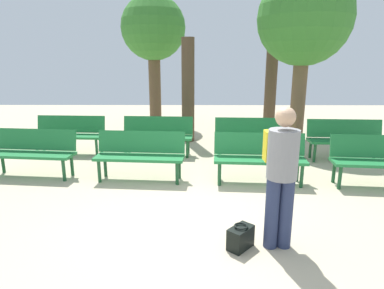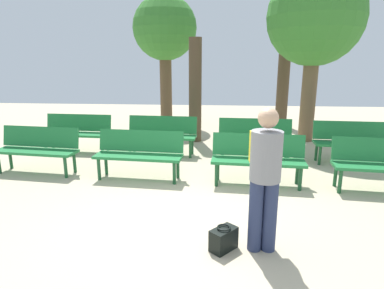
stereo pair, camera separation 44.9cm
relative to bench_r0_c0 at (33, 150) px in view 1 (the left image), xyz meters
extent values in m
plane|color=#BCAD8E|center=(2.98, -1.82, -0.50)|extent=(24.00, 24.00, 0.00)
cube|color=#1E7238|center=(-0.01, -0.08, -0.07)|extent=(1.64, 0.60, 0.05)
cube|color=#1E7238|center=(0.01, 0.12, 0.17)|extent=(1.60, 0.28, 0.40)
cylinder|color=#194C28|center=(0.67, -0.31, -0.30)|extent=(0.06, 0.06, 0.40)
cylinder|color=#194C28|center=(-0.69, 0.15, -0.30)|extent=(0.06, 0.06, 0.40)
cylinder|color=#194C28|center=(0.70, 0.01, -0.30)|extent=(0.06, 0.06, 0.40)
cube|color=#1E7238|center=(2.04, -0.25, -0.07)|extent=(1.63, 0.56, 0.05)
cube|color=#1E7238|center=(2.05, -0.05, 0.17)|extent=(1.60, 0.24, 0.40)
cylinder|color=#194C28|center=(1.33, -0.36, -0.30)|extent=(0.06, 0.06, 0.40)
cylinder|color=#194C28|center=(2.72, -0.47, -0.30)|extent=(0.06, 0.06, 0.40)
cylinder|color=#194C28|center=(1.35, -0.04, -0.30)|extent=(0.06, 0.06, 0.40)
cylinder|color=#194C28|center=(2.75, -0.15, -0.30)|extent=(0.06, 0.06, 0.40)
cube|color=#1E7238|center=(4.17, -0.39, -0.07)|extent=(1.63, 0.55, 0.05)
cube|color=#1E7238|center=(4.19, -0.19, 0.17)|extent=(1.60, 0.23, 0.40)
cylinder|color=#194C28|center=(3.46, -0.50, -0.30)|extent=(0.06, 0.06, 0.40)
cylinder|color=#194C28|center=(4.86, -0.60, -0.30)|extent=(0.06, 0.06, 0.40)
cylinder|color=#194C28|center=(3.48, -0.18, -0.30)|extent=(0.06, 0.06, 0.40)
cylinder|color=#194C28|center=(4.88, -0.28, -0.30)|extent=(0.06, 0.06, 0.40)
cube|color=#1E7238|center=(6.20, -0.56, -0.07)|extent=(1.63, 0.59, 0.05)
cube|color=#1E7238|center=(6.22, -0.37, 0.17)|extent=(1.60, 0.28, 0.40)
cylinder|color=#194C28|center=(5.48, -0.66, -0.30)|extent=(0.06, 0.06, 0.40)
cylinder|color=#194C28|center=(5.51, -0.34, -0.30)|extent=(0.06, 0.06, 0.40)
cube|color=#1E7238|center=(0.12, 1.47, -0.07)|extent=(1.62, 0.53, 0.05)
cube|color=#1E7238|center=(0.13, 1.66, 0.17)|extent=(1.60, 0.21, 0.40)
cylinder|color=#194C28|center=(-0.59, 1.34, -0.30)|extent=(0.06, 0.06, 0.40)
cylinder|color=#194C28|center=(0.81, 1.27, -0.30)|extent=(0.06, 0.06, 0.40)
cylinder|color=#194C28|center=(-0.57, 1.66, -0.30)|extent=(0.06, 0.06, 0.40)
cylinder|color=#194C28|center=(0.83, 1.59, -0.30)|extent=(0.06, 0.06, 0.40)
cube|color=#1E7238|center=(2.18, 1.37, -0.07)|extent=(1.62, 0.53, 0.05)
cube|color=#1E7238|center=(2.19, 1.57, 0.17)|extent=(1.60, 0.21, 0.40)
cylinder|color=#194C28|center=(1.47, 1.25, -0.30)|extent=(0.06, 0.06, 0.40)
cylinder|color=#194C28|center=(2.87, 1.17, -0.30)|extent=(0.06, 0.06, 0.40)
cylinder|color=#194C28|center=(1.49, 1.57, -0.30)|extent=(0.06, 0.06, 0.40)
cylinder|color=#194C28|center=(2.89, 1.49, -0.30)|extent=(0.06, 0.06, 0.40)
cube|color=#1E7238|center=(4.29, 1.20, -0.07)|extent=(1.62, 0.52, 0.05)
cube|color=#1E7238|center=(4.30, 1.40, 0.17)|extent=(1.60, 0.20, 0.40)
cylinder|color=#194C28|center=(3.58, 1.07, -0.30)|extent=(0.06, 0.06, 0.40)
cylinder|color=#194C28|center=(4.98, 1.01, -0.30)|extent=(0.06, 0.06, 0.40)
cylinder|color=#194C28|center=(3.60, 1.39, -0.30)|extent=(0.06, 0.06, 0.40)
cylinder|color=#194C28|center=(4.99, 1.33, -0.30)|extent=(0.06, 0.06, 0.40)
cube|color=#1E7238|center=(6.31, 1.00, -0.07)|extent=(1.62, 0.52, 0.05)
cube|color=#1E7238|center=(6.32, 1.20, 0.17)|extent=(1.60, 0.21, 0.40)
cylinder|color=#194C28|center=(5.60, 0.88, -0.30)|extent=(0.06, 0.06, 0.40)
cylinder|color=#194C28|center=(7.00, 0.80, -0.30)|extent=(0.06, 0.06, 0.40)
cylinder|color=#194C28|center=(5.62, 1.20, -0.30)|extent=(0.06, 0.06, 0.40)
cylinder|color=#194C28|center=(7.01, 1.12, -0.30)|extent=(0.06, 0.06, 0.40)
cylinder|color=#4C3A28|center=(5.54, 5.10, 0.93)|extent=(0.38, 0.38, 2.86)
cylinder|color=brown|center=(1.72, 5.13, 0.76)|extent=(0.39, 0.39, 2.52)
sphere|color=#387A2D|center=(1.72, 5.13, 2.63)|extent=(2.05, 2.05, 2.05)
cylinder|color=brown|center=(5.85, 3.08, 0.72)|extent=(0.39, 0.39, 2.45)
sphere|color=#387A2D|center=(5.85, 3.08, 2.68)|extent=(2.42, 2.42, 2.42)
cylinder|color=#4C3A28|center=(2.86, 2.81, 0.84)|extent=(0.34, 0.34, 2.70)
cylinder|color=navy|center=(4.07, -2.45, -0.08)|extent=(0.16, 0.16, 0.85)
cylinder|color=navy|center=(3.91, -2.45, -0.08)|extent=(0.16, 0.16, 0.85)
cylinder|color=gray|center=(3.99, -2.45, 0.62)|extent=(0.35, 0.35, 0.55)
sphere|color=tan|center=(3.99, -2.45, 1.04)|extent=(0.22, 0.22, 0.22)
cube|color=yellow|center=(3.98, -2.19, 0.65)|extent=(0.29, 0.19, 0.36)
cube|color=black|center=(3.56, -2.49, -0.37)|extent=(0.35, 0.36, 0.26)
torus|color=black|center=(3.56, -2.49, -0.22)|extent=(0.16, 0.16, 0.02)
camera|label=1|loc=(3.02, -5.93, 1.62)|focal=30.87mm
camera|label=2|loc=(3.47, -5.91, 1.62)|focal=30.87mm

